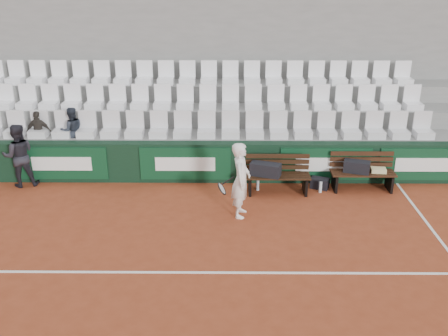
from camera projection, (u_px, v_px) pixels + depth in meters
ground at (180, 273)px, 8.75m from camera, size 80.00×80.00×0.00m
court_baseline at (180, 272)px, 8.75m from camera, size 18.00×0.06×0.01m
back_barrier at (197, 162)px, 12.24m from camera, size 18.00×0.34×1.00m
grandstand_tier_front at (196, 153)px, 12.83m from camera, size 18.00×0.95×1.00m
grandstand_tier_mid at (197, 133)px, 13.62m from camera, size 18.00×0.95×1.45m
grandstand_tier_back at (199, 115)px, 14.42m from camera, size 18.00×0.95×1.90m
grandstand_rear_wall at (199, 68)px, 14.52m from camera, size 18.00×0.30×4.40m
seat_row_front at (194, 125)px, 12.36m from camera, size 11.90×0.44×0.63m
seat_row_mid at (196, 97)px, 13.07m from camera, size 11.90×0.44×0.63m
seat_row_back at (198, 73)px, 13.77m from camera, size 11.90×0.44×0.63m
bench_left at (277, 184)px, 11.71m from camera, size 1.50×0.56×0.45m
bench_right at (362, 181)px, 11.87m from camera, size 1.50×0.56×0.45m
sports_bag_left at (265, 169)px, 11.55m from camera, size 0.76×0.51×0.30m
sports_bag_right at (357, 167)px, 11.73m from camera, size 0.65×0.45×0.28m
towel at (378, 170)px, 11.77m from camera, size 0.37×0.28×0.10m
sports_bag_ground at (320, 183)px, 11.98m from camera, size 0.49×0.40×0.25m
water_bottle_near at (258, 185)px, 11.87m from camera, size 0.07×0.07×0.26m
water_bottle_far at (320, 187)px, 11.75m from camera, size 0.07×0.07×0.26m
tennis_player at (241, 180)px, 10.44m from camera, size 0.73×0.65×1.64m
ball_kid at (19, 156)px, 11.89m from camera, size 0.90×0.79×1.55m
spectator_b at (37, 115)px, 12.35m from camera, size 0.64×0.27×1.09m
spectator_c at (70, 113)px, 12.32m from camera, size 0.70×0.64×1.18m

